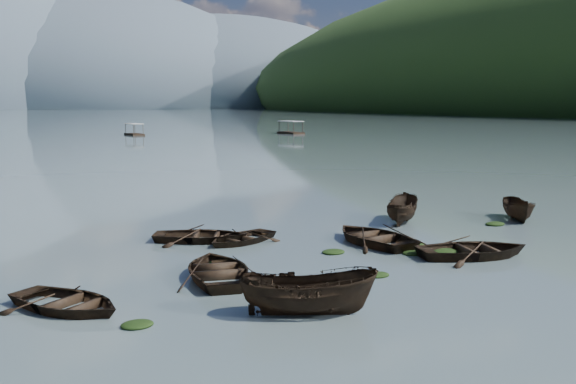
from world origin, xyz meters
name	(u,v)px	position (x,y,z in m)	size (l,w,h in m)	color
ground_plane	(437,288)	(0.00, 0.00, 0.00)	(2400.00, 2400.00, 0.00)	slate
haze_mtn_c	(91,108)	(140.00, 900.00, 0.00)	(520.00, 520.00, 260.00)	#475666
haze_mtn_d	(214,107)	(320.00, 900.00, 0.00)	(520.00, 520.00, 220.00)	#475666
rowboat_0	(67,309)	(-12.29, 3.42, 0.00)	(3.06, 4.28, 0.89)	black
rowboat_1	(219,278)	(-6.57, 4.80, 0.00)	(3.49, 4.89, 1.01)	black
rowboat_2	(309,314)	(-5.53, -0.51, 0.00)	(1.64, 4.37, 1.69)	black
rowboat_3	(374,243)	(2.21, 7.27, 0.00)	(3.64, 5.10, 1.06)	black
rowboat_4	(474,257)	(4.53, 3.00, 0.00)	(3.55, 4.98, 1.03)	black
rowboat_5	(518,220)	(13.03, 8.66, 0.00)	(1.42, 3.77, 1.46)	black
rowboat_6	(201,241)	(-5.05, 11.33, 0.00)	(3.23, 4.52, 0.94)	black
rowboat_7	(241,242)	(-3.42, 10.24, 0.00)	(2.83, 3.97, 0.82)	black
rowboat_8	(401,222)	(6.69, 11.13, 0.00)	(1.58, 4.20, 1.62)	black
weed_clump_0	(137,326)	(-10.63, 0.84, 0.00)	(0.99, 0.81, 0.22)	black
weed_clump_1	(378,276)	(-0.99, 2.27, 0.00)	(0.94, 0.76, 0.21)	black
weed_clump_2	(445,254)	(3.77, 4.02, 0.00)	(1.27, 1.02, 0.28)	black
weed_clump_3	(412,254)	(2.44, 4.59, 0.00)	(0.92, 0.78, 0.21)	black
weed_clump_4	(415,247)	(3.39, 5.65, 0.00)	(1.13, 0.90, 0.23)	black
weed_clump_5	(204,263)	(-6.30, 7.22, 0.00)	(1.03, 0.83, 0.22)	black
weed_clump_6	(333,253)	(-0.58, 6.33, 0.00)	(1.06, 0.88, 0.22)	black
weed_clump_7	(495,225)	(10.68, 8.04, 0.00)	(1.11, 0.89, 0.24)	black
pontoon_centre	(134,135)	(16.01, 114.64, 0.00)	(2.50, 5.99, 2.30)	black
pontoon_right	(291,134)	(47.46, 105.54, 0.00)	(2.86, 6.88, 2.64)	black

